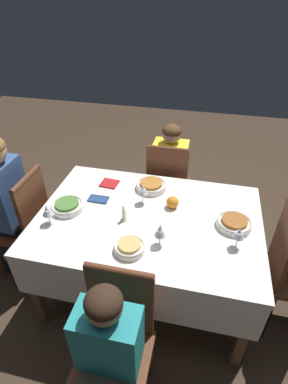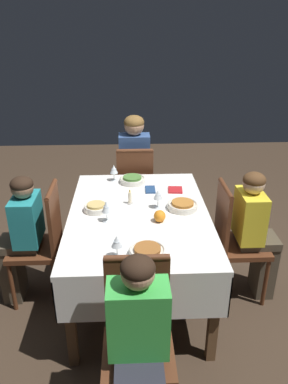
% 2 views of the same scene
% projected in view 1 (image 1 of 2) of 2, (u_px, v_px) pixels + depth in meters
% --- Properties ---
extents(ground_plane, '(8.00, 8.00, 0.00)m').
position_uv_depth(ground_plane, '(148.00, 287.00, 2.43)').
color(ground_plane, '#3D2D21').
extents(dining_table, '(1.48, 1.03, 0.74)m').
position_uv_depth(dining_table, '(148.00, 227.00, 2.05)').
color(dining_table, white).
rests_on(dining_table, ground_plane).
extents(chair_west, '(0.38, 0.38, 0.95)m').
position_uv_depth(chair_west, '(26.00, 222.00, 2.29)').
color(chair_west, '#562D19').
rests_on(chair_west, ground_plane).
extents(chair_north, '(0.38, 0.38, 0.95)m').
position_uv_depth(chair_north, '(168.00, 185.00, 2.70)').
color(chair_north, '#562D19').
rests_on(chair_north, ground_plane).
extents(chair_south, '(0.38, 0.38, 0.95)m').
position_uv_depth(chair_south, '(117.00, 339.00, 1.55)').
color(chair_south, '#562D19').
rests_on(chair_south, ground_plane).
extents(person_adult_denim, '(0.34, 0.30, 1.22)m').
position_uv_depth(person_adult_denim, '(3.00, 202.00, 2.22)').
color(person_adult_denim, '#282833').
rests_on(person_adult_denim, ground_plane).
extents(person_child_yellow, '(0.30, 0.33, 1.06)m').
position_uv_depth(person_child_yellow, '(171.00, 170.00, 2.79)').
color(person_child_yellow, '#4C4233').
rests_on(person_child_yellow, ground_plane).
extents(person_child_teal, '(0.30, 0.33, 1.04)m').
position_uv_depth(person_child_teal, '(106.00, 366.00, 1.39)').
color(person_child_teal, '#4C4233').
rests_on(person_child_teal, ground_plane).
extents(bowl_west, '(0.22, 0.22, 0.06)m').
position_uv_depth(bowl_west, '(67.00, 206.00, 2.05)').
color(bowl_west, silver).
rests_on(bowl_west, dining_table).
extents(wine_glass_west, '(0.07, 0.07, 0.15)m').
position_uv_depth(wine_glass_west, '(47.00, 211.00, 1.89)').
color(wine_glass_west, white).
rests_on(wine_glass_west, dining_table).
extents(bowl_east, '(0.22, 0.22, 0.06)m').
position_uv_depth(bowl_east, '(234.00, 223.00, 1.91)').
color(bowl_east, silver).
rests_on(bowl_east, dining_table).
extents(wine_glass_east, '(0.07, 0.07, 0.15)m').
position_uv_depth(wine_glass_east, '(239.00, 234.00, 1.72)').
color(wine_glass_east, white).
rests_on(wine_glass_east, dining_table).
extents(bowl_north, '(0.23, 0.23, 0.06)m').
position_uv_depth(bowl_north, '(151.00, 185.00, 2.25)').
color(bowl_north, silver).
rests_on(bowl_north, dining_table).
extents(wine_glass_north, '(0.07, 0.07, 0.15)m').
position_uv_depth(wine_glass_north, '(143.00, 190.00, 2.06)').
color(wine_glass_north, white).
rests_on(wine_glass_north, dining_table).
extents(bowl_south, '(0.18, 0.18, 0.06)m').
position_uv_depth(bowl_south, '(130.00, 247.00, 1.74)').
color(bowl_south, silver).
rests_on(bowl_south, dining_table).
extents(wine_glass_south, '(0.07, 0.07, 0.16)m').
position_uv_depth(wine_glass_south, '(160.00, 231.00, 1.73)').
color(wine_glass_south, white).
rests_on(wine_glass_south, dining_table).
extents(candle_centerpiece, '(0.05, 0.05, 0.12)m').
position_uv_depth(candle_centerpiece, '(124.00, 215.00, 1.95)').
color(candle_centerpiece, beige).
rests_on(candle_centerpiece, dining_table).
extents(orange_fruit, '(0.08, 0.08, 0.08)m').
position_uv_depth(orange_fruit, '(172.00, 202.00, 2.06)').
color(orange_fruit, orange).
rests_on(orange_fruit, dining_table).
extents(napkin_red_folded, '(0.14, 0.08, 0.01)m').
position_uv_depth(napkin_red_folded, '(98.00, 199.00, 2.15)').
color(napkin_red_folded, navy).
rests_on(napkin_red_folded, dining_table).
extents(napkin_spare_side, '(0.14, 0.13, 0.01)m').
position_uv_depth(napkin_spare_side, '(110.00, 183.00, 2.31)').
color(napkin_spare_side, red).
rests_on(napkin_spare_side, dining_table).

